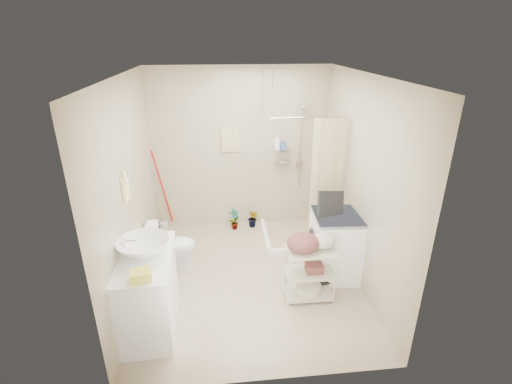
# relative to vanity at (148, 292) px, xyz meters

# --- Properties ---
(floor) EXTENTS (3.20, 3.20, 0.00)m
(floor) POSITION_rel_vanity_xyz_m (1.16, 0.76, -0.45)
(floor) COLOR #BDAC8E
(floor) RESTS_ON ground
(ceiling) EXTENTS (2.80, 3.20, 0.04)m
(ceiling) POSITION_rel_vanity_xyz_m (1.16, 0.76, 2.15)
(ceiling) COLOR silver
(ceiling) RESTS_ON ground
(wall_back) EXTENTS (2.80, 0.04, 2.60)m
(wall_back) POSITION_rel_vanity_xyz_m (1.16, 2.36, 0.85)
(wall_back) COLOR #BBAE91
(wall_back) RESTS_ON ground
(wall_front) EXTENTS (2.80, 0.04, 2.60)m
(wall_front) POSITION_rel_vanity_xyz_m (1.16, -0.84, 0.85)
(wall_front) COLOR #BBAE91
(wall_front) RESTS_ON ground
(wall_left) EXTENTS (0.04, 3.20, 2.60)m
(wall_left) POSITION_rel_vanity_xyz_m (-0.24, 0.76, 0.85)
(wall_left) COLOR #BBAE91
(wall_left) RESTS_ON ground
(wall_right) EXTENTS (0.04, 3.20, 2.60)m
(wall_right) POSITION_rel_vanity_xyz_m (2.56, 0.76, 0.85)
(wall_right) COLOR #BBAE91
(wall_right) RESTS_ON ground
(vanity) EXTENTS (0.60, 1.04, 0.90)m
(vanity) POSITION_rel_vanity_xyz_m (0.00, 0.00, 0.00)
(vanity) COLOR white
(vanity) RESTS_ON ground
(sink) EXTENTS (0.60, 0.60, 0.19)m
(sink) POSITION_rel_vanity_xyz_m (0.02, 0.02, 0.55)
(sink) COLOR white
(sink) RESTS_ON vanity
(counter_basket) EXTENTS (0.21, 0.18, 0.10)m
(counter_basket) POSITION_rel_vanity_xyz_m (0.06, -0.41, 0.50)
(counter_basket) COLOR #E9DE4E
(counter_basket) RESTS_ON vanity
(floor_basket) EXTENTS (0.30, 0.25, 0.15)m
(floor_basket) POSITION_rel_vanity_xyz_m (0.10, -0.14, -0.38)
(floor_basket) COLOR yellow
(floor_basket) RESTS_ON ground
(toilet) EXTENTS (0.66, 0.38, 0.66)m
(toilet) POSITION_rel_vanity_xyz_m (0.12, 1.16, -0.12)
(toilet) COLOR white
(toilet) RESTS_ON ground
(mop) EXTENTS (0.14, 0.14, 1.42)m
(mop) POSITION_rel_vanity_xyz_m (-0.14, 2.23, 0.26)
(mop) COLOR #B51813
(mop) RESTS_ON ground
(potted_plant_a) EXTENTS (0.23, 0.22, 0.36)m
(potted_plant_a) POSITION_rel_vanity_xyz_m (1.03, 2.14, -0.27)
(potted_plant_a) COLOR brown
(potted_plant_a) RESTS_ON ground
(potted_plant_b) EXTENTS (0.22, 0.23, 0.32)m
(potted_plant_b) POSITION_rel_vanity_xyz_m (1.35, 2.18, -0.29)
(potted_plant_b) COLOR brown
(potted_plant_b) RESTS_ON ground
(hanging_towel) EXTENTS (0.28, 0.03, 0.42)m
(hanging_towel) POSITION_rel_vanity_xyz_m (1.01, 2.34, 1.05)
(hanging_towel) COLOR beige
(hanging_towel) RESTS_ON wall_back
(towel_ring) EXTENTS (0.04, 0.22, 0.34)m
(towel_ring) POSITION_rel_vanity_xyz_m (-0.22, 0.56, 1.02)
(towel_ring) COLOR #FAEC8F
(towel_ring) RESTS_ON wall_left
(tp_holder) EXTENTS (0.08, 0.12, 0.14)m
(tp_holder) POSITION_rel_vanity_xyz_m (-0.20, 0.81, 0.27)
(tp_holder) COLOR white
(tp_holder) RESTS_ON wall_left
(shower) EXTENTS (1.10, 1.10, 2.10)m
(shower) POSITION_rel_vanity_xyz_m (2.01, 1.81, 0.60)
(shower) COLOR white
(shower) RESTS_ON ground
(shampoo_bottle_a) EXTENTS (0.10, 0.10, 0.24)m
(shampoo_bottle_a) POSITION_rel_vanity_xyz_m (1.74, 2.28, 0.99)
(shampoo_bottle_a) COLOR white
(shampoo_bottle_a) RESTS_ON shower
(shampoo_bottle_b) EXTENTS (0.09, 0.09, 0.15)m
(shampoo_bottle_b) POSITION_rel_vanity_xyz_m (1.84, 2.28, 0.95)
(shampoo_bottle_b) COLOR #3C63A7
(shampoo_bottle_b) RESTS_ON shower
(washing_machine) EXTENTS (0.65, 0.66, 0.89)m
(washing_machine) POSITION_rel_vanity_xyz_m (2.30, 0.74, -0.01)
(washing_machine) COLOR white
(washing_machine) RESTS_ON ground
(laundry_rack) EXTENTS (0.59, 0.35, 0.80)m
(laundry_rack) POSITION_rel_vanity_xyz_m (1.85, 0.31, -0.05)
(laundry_rack) COLOR beige
(laundry_rack) RESTS_ON ground
(ironing_board) EXTENTS (0.37, 0.18, 1.25)m
(ironing_board) POSITION_rel_vanity_xyz_m (2.17, 0.64, 0.17)
(ironing_board) COLOR black
(ironing_board) RESTS_ON ground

